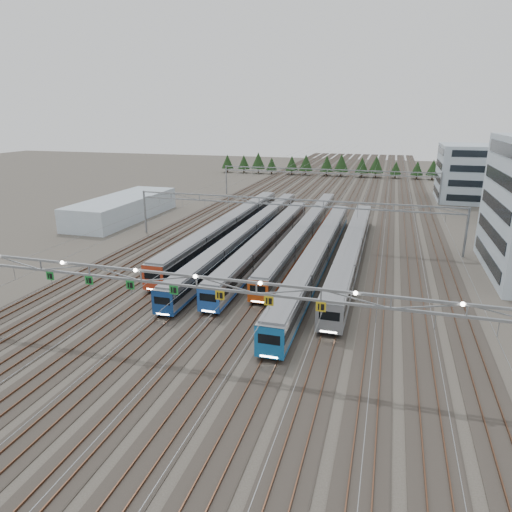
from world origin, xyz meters
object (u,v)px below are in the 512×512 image
(train_a, at_px, (229,227))
(train_b, at_px, (250,233))
(train_d, at_px, (306,230))
(depot_bldg_north, at_px, (484,173))
(train_c, at_px, (268,241))
(train_e, at_px, (319,254))
(train_f, at_px, (352,249))
(west_shed, at_px, (123,208))
(gantry_near, at_px, (196,284))
(gantry_mid, at_px, (291,207))
(gantry_far, at_px, (327,175))

(train_a, relative_size, train_b, 0.87)
(train_d, distance_m, depot_bldg_north, 63.41)
(train_a, xyz_separation_m, train_c, (9.00, -6.41, -0.19))
(train_d, bearing_deg, train_e, -72.21)
(train_d, distance_m, train_f, 13.53)
(west_shed, bearing_deg, train_a, -18.58)
(train_a, distance_m, train_c, 11.05)
(train_a, relative_size, train_e, 0.99)
(train_a, relative_size, gantry_near, 1.00)
(train_a, bearing_deg, train_d, 10.99)
(train_e, distance_m, depot_bldg_north, 73.13)
(train_d, height_order, train_e, train_e)
(train_b, xyz_separation_m, train_e, (13.50, -9.41, 0.16))
(train_d, relative_size, train_f, 1.17)
(train_a, bearing_deg, train_c, -35.45)
(depot_bldg_north, bearing_deg, west_shed, -149.98)
(train_a, xyz_separation_m, train_f, (22.50, -7.48, -0.07))
(train_e, height_order, train_f, train_f)
(train_a, xyz_separation_m, train_e, (18.00, -11.40, -0.10))
(gantry_mid, xyz_separation_m, west_shed, (-38.63, 9.26, -4.06))
(train_d, bearing_deg, train_b, -152.85)
(depot_bldg_north, bearing_deg, gantry_far, -166.85)
(train_d, bearing_deg, train_f, -48.30)
(train_c, relative_size, west_shed, 1.73)
(train_c, height_order, depot_bldg_north, depot_bldg_north)
(train_a, height_order, gantry_near, gantry_near)
(train_a, xyz_separation_m, gantry_far, (11.25, 44.94, 4.22))
(gantry_mid, relative_size, west_shed, 1.88)
(train_b, height_order, gantry_near, gantry_near)
(depot_bldg_north, bearing_deg, train_b, -129.21)
(train_c, height_order, train_e, train_e)
(train_a, relative_size, west_shed, 1.88)
(train_d, bearing_deg, train_a, -169.01)
(train_c, relative_size, gantry_mid, 0.92)
(train_a, bearing_deg, depot_bldg_north, 47.10)
(gantry_mid, xyz_separation_m, gantry_far, (0.00, 45.00, 0.00))
(gantry_near, bearing_deg, train_b, 99.96)
(train_b, height_order, train_f, train_f)
(gantry_near, distance_m, west_shed, 62.84)
(gantry_far, bearing_deg, train_d, -86.96)
(train_b, distance_m, train_f, 18.82)
(train_d, xyz_separation_m, depot_bldg_north, (36.73, 51.43, 5.19))
(train_f, height_order, depot_bldg_north, depot_bldg_north)
(train_c, xyz_separation_m, gantry_far, (2.25, 51.35, 4.40))
(depot_bldg_north, xyz_separation_m, west_shed, (-77.61, -44.85, -4.76))
(train_d, height_order, west_shed, west_shed)
(gantry_mid, bearing_deg, train_c, -109.51)
(train_a, bearing_deg, gantry_far, 75.95)
(train_e, height_order, depot_bldg_north, depot_bldg_north)
(train_a, height_order, train_b, train_a)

